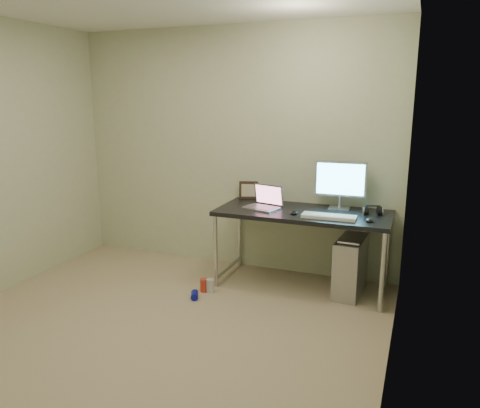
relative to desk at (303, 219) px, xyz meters
name	(u,v)px	position (x,y,z in m)	size (l,w,h in m)	color
floor	(147,336)	(-0.86, -1.40, -0.67)	(3.50, 3.50, 0.00)	tan
wall_back	(233,150)	(-0.86, 0.35, 0.58)	(3.50, 0.02, 2.50)	beige
wall_right	(398,194)	(0.89, -1.40, 0.58)	(0.02, 3.50, 2.50)	beige
desk	(303,219)	(0.00, 0.00, 0.00)	(1.61, 0.71, 0.75)	black
tower_computer	(350,266)	(0.46, -0.01, -0.40)	(0.26, 0.53, 0.57)	#A5A4A8
cable_a	(351,242)	(0.41, 0.30, -0.27)	(0.01, 0.01, 0.70)	black
cable_b	(360,246)	(0.50, 0.28, -0.29)	(0.01, 0.01, 0.72)	black
can_red	(204,285)	(-0.82, -0.47, -0.61)	(0.07, 0.07, 0.13)	red
can_white	(210,286)	(-0.75, -0.47, -0.61)	(0.07, 0.07, 0.13)	silver
can_blue	(195,295)	(-0.83, -0.64, -0.64)	(0.07, 0.07, 0.12)	#0C149F
laptop	(264,203)	(-0.38, -0.02, 0.13)	(0.37, 0.33, 0.22)	silver
monitor	(340,181)	(0.30, 0.22, 0.34)	(0.49, 0.15, 0.46)	silver
keyboard	(329,217)	(0.28, -0.18, 0.09)	(0.47, 0.15, 0.03)	white
mouse_right	(369,220)	(0.62, -0.17, 0.10)	(0.07, 0.11, 0.04)	black
mouse_left	(294,212)	(-0.05, -0.14, 0.10)	(0.07, 0.11, 0.04)	black
headphones	(373,211)	(0.62, 0.10, 0.11)	(0.18, 0.11, 0.11)	black
picture_frame	(250,190)	(-0.65, 0.32, 0.17)	(0.23, 0.03, 0.19)	black
webcam	(272,193)	(-0.40, 0.29, 0.16)	(0.04, 0.04, 0.12)	silver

